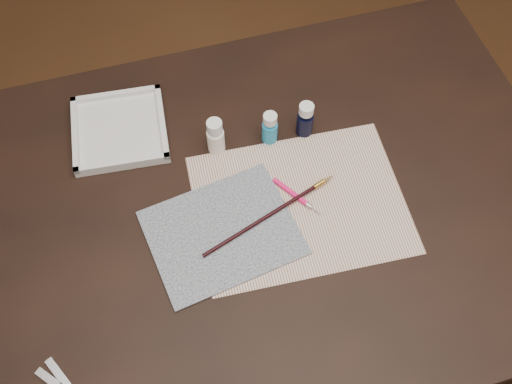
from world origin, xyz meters
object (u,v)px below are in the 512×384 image
object	(u,v)px
paint_bottle_white	(215,136)
paint_bottle_navy	(305,119)
canvas	(222,233)
palette_tray	(119,129)
paper	(300,204)
paint_bottle_cyan	(270,128)

from	to	relation	value
paint_bottle_white	paint_bottle_navy	size ratio (longest dim) A/B	1.03
paint_bottle_navy	paint_bottle_white	bearing A→B (deg)	177.27
canvas	paint_bottle_navy	size ratio (longest dim) A/B	3.22
canvas	palette_tray	bearing A→B (deg)	117.13
canvas	paint_bottle_navy	bearing A→B (deg)	39.33
palette_tray	paint_bottle_navy	bearing A→B (deg)	-15.68
paint_bottle_white	canvas	bearing A→B (deg)	-100.96
canvas	palette_tray	size ratio (longest dim) A/B	1.42
paper	paint_bottle_white	xyz separation A→B (m)	(-0.13, 0.18, 0.04)
paint_bottle_cyan	paint_bottle_navy	bearing A→B (deg)	-1.17
paint_bottle_cyan	paint_bottle_navy	size ratio (longest dim) A/B	0.93
canvas	paint_bottle_white	bearing A→B (deg)	79.04
paint_bottle_white	palette_tray	xyz separation A→B (m)	(-0.19, 0.10, -0.03)
paper	canvas	xyz separation A→B (m)	(-0.17, -0.02, 0.00)
paper	palette_tray	distance (m)	0.42
canvas	palette_tray	xyz separation A→B (m)	(-0.15, 0.30, 0.01)
canvas	paint_bottle_cyan	size ratio (longest dim) A/B	3.45
canvas	paint_bottle_white	world-z (taller)	paint_bottle_white
paper	paint_bottle_cyan	bearing A→B (deg)	94.44
paint_bottle_white	paint_bottle_navy	world-z (taller)	paint_bottle_white
paper	paint_bottle_white	bearing A→B (deg)	125.83
paper	paint_bottle_white	world-z (taller)	paint_bottle_white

